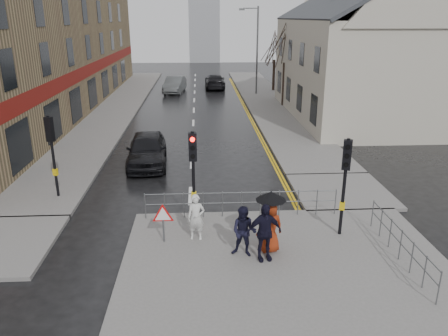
{
  "coord_description": "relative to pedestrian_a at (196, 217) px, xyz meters",
  "views": [
    {
      "loc": [
        0.45,
        -14.21,
        7.22
      ],
      "look_at": [
        1.42,
        2.69,
        1.33
      ],
      "focal_mm": 35.0,
      "sensor_mm": 36.0,
      "label": 1
    }
  ],
  "objects": [
    {
      "name": "building_left_terrace",
      "position": [
        -12.28,
        23.06,
        4.07
      ],
      "size": [
        8.0,
        42.0,
        10.0
      ],
      "primitive_type": "cube",
      "color": "#907A53",
      "rests_on": "ground"
    },
    {
      "name": "ground",
      "position": [
        -0.28,
        1.06,
        -0.93
      ],
      "size": [
        120.0,
        120.0,
        0.0
      ],
      "primitive_type": "plane",
      "color": "black",
      "rests_on": "ground"
    },
    {
      "name": "building_right_cream",
      "position": [
        11.72,
        19.06,
        3.85
      ],
      "size": [
        9.0,
        16.4,
        10.1
      ],
      "color": "#AFAB99",
      "rests_on": "ground"
    },
    {
      "name": "pedestrian_a",
      "position": [
        0.0,
        0.0,
        0.0
      ],
      "size": [
        0.61,
        0.43,
        1.58
      ],
      "primitive_type": "imported",
      "rotation": [
        0.0,
        0.0,
        -0.09
      ],
      "color": "silver",
      "rests_on": "near_pavement"
    },
    {
      "name": "traffic_signal_near_right",
      "position": [
        4.92,
        0.06,
        1.53
      ],
      "size": [
        0.34,
        0.33,
        3.4
      ],
      "color": "black",
      "rests_on": "near_pavement"
    },
    {
      "name": "traffic_signal_near_left",
      "position": [
        -0.08,
        1.26,
        1.53
      ],
      "size": [
        0.28,
        0.27,
        3.4
      ],
      "color": "black",
      "rests_on": "near_pavement"
    },
    {
      "name": "traffic_signal_far_left",
      "position": [
        -5.78,
        4.07,
        1.53
      ],
      "size": [
        0.34,
        0.33,
        3.4
      ],
      "color": "black",
      "rests_on": "left_pavement"
    },
    {
      "name": "pedestrian_d",
      "position": [
        2.06,
        -1.43,
        0.13
      ],
      "size": [
        1.14,
        0.62,
        1.84
      ],
      "primitive_type": "imported",
      "rotation": [
        0.0,
        0.0,
        0.16
      ],
      "color": "black",
      "rests_on": "near_pavement"
    },
    {
      "name": "pedestrian_with_umbrella",
      "position": [
        2.31,
        -0.95,
        0.33
      ],
      "size": [
        0.96,
        0.96,
        2.04
      ],
      "color": "maroon",
      "rests_on": "near_pavement"
    },
    {
      "name": "warning_sign",
      "position": [
        -1.08,
        -0.14,
        0.11
      ],
      "size": [
        0.8,
        0.07,
        1.35
      ],
      "color": "#595B5E",
      "rests_on": "near_pavement"
    },
    {
      "name": "street_lamp",
      "position": [
        5.54,
        29.06,
        3.77
      ],
      "size": [
        1.83,
        0.25,
        8.0
      ],
      "color": "#595B5E",
      "rests_on": "right_pavement"
    },
    {
      "name": "car_parked",
      "position": [
        -2.53,
        8.35,
        -0.11
      ],
      "size": [
        2.21,
        4.91,
        1.64
      ],
      "primitive_type": "imported",
      "rotation": [
        0.0,
        0.0,
        0.06
      ],
      "color": "black",
      "rests_on": "ground"
    },
    {
      "name": "near_pavement",
      "position": [
        2.72,
        -2.44,
        -0.86
      ],
      "size": [
        10.0,
        9.0,
        0.14
      ],
      "primitive_type": "cube",
      "color": "#605E5B",
      "rests_on": "ground"
    },
    {
      "name": "car_far",
      "position": [
        1.86,
        33.24,
        -0.19
      ],
      "size": [
        2.12,
        5.13,
        1.48
      ],
      "primitive_type": "imported",
      "rotation": [
        0.0,
        0.0,
        3.13
      ],
      "color": "black",
      "rests_on": "ground"
    },
    {
      "name": "tree_near",
      "position": [
        7.22,
        23.06,
        4.21
      ],
      "size": [
        2.4,
        2.4,
        6.58
      ],
      "color": "#30211B",
      "rests_on": "right_pavement"
    },
    {
      "name": "tree_far",
      "position": [
        7.72,
        31.06,
        3.49
      ],
      "size": [
        2.4,
        2.4,
        5.64
      ],
      "color": "#30211B",
      "rests_on": "right_pavement"
    },
    {
      "name": "pedestrian_b",
      "position": [
        1.48,
        -1.16,
        0.03
      ],
      "size": [
        0.95,
        0.84,
        1.63
      ],
      "primitive_type": "imported",
      "rotation": [
        0.0,
        0.0,
        -0.32
      ],
      "color": "black",
      "rests_on": "near_pavement"
    },
    {
      "name": "guard_railing_side",
      "position": [
        6.22,
        -1.69,
        -0.09
      ],
      "size": [
        0.04,
        4.54,
        1.0
      ],
      "color": "#595B5E",
      "rests_on": "near_pavement"
    },
    {
      "name": "car_mid",
      "position": [
        -2.24,
        30.89,
        -0.15
      ],
      "size": [
        2.27,
        4.93,
        1.57
      ],
      "primitive_type": "imported",
      "rotation": [
        0.0,
        0.0,
        -0.13
      ],
      "color": "#464A4B",
      "rests_on": "ground"
    },
    {
      "name": "pavement_bridge_right",
      "position": [
        6.22,
        4.06,
        -0.86
      ],
      "size": [
        4.0,
        4.2,
        0.14
      ],
      "primitive_type": "cube",
      "color": "#605E5B",
      "rests_on": "ground"
    },
    {
      "name": "church_tower",
      "position": [
        1.22,
        63.06,
        8.07
      ],
      "size": [
        5.0,
        5.0,
        18.0
      ],
      "primitive_type": "cube",
      "color": "gray",
      "rests_on": "ground"
    },
    {
      "name": "guard_railing_front",
      "position": [
        1.67,
        1.66,
        -0.07
      ],
      "size": [
        7.14,
        0.04,
        1.0
      ],
      "color": "#595B5E",
      "rests_on": "near_pavement"
    },
    {
      "name": "left_pavement",
      "position": [
        -6.78,
        24.06,
        -0.86
      ],
      "size": [
        4.0,
        44.0,
        0.14
      ],
      "primitive_type": "cube",
      "color": "#605E5B",
      "rests_on": "ground"
    },
    {
      "name": "right_pavement",
      "position": [
        6.22,
        26.06,
        -0.86
      ],
      "size": [
        4.0,
        40.0,
        0.14
      ],
      "primitive_type": "cube",
      "color": "#605E5B",
      "rests_on": "ground"
    }
  ]
}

